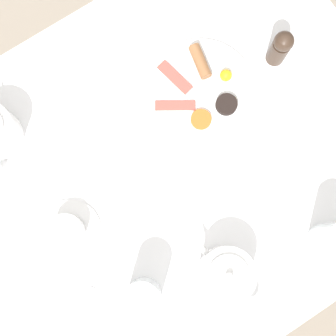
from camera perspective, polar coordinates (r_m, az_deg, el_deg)
ground_plane at (r=1.86m, az=0.00°, el=-3.49°), size 8.00×8.00×0.00m
table at (r=1.21m, az=0.00°, el=-0.61°), size 0.95×1.18×0.73m
breakfast_plate at (r=1.18m, az=4.12°, el=9.39°), size 0.28×0.28×0.04m
teapot_far at (r=1.09m, az=7.13°, el=-12.76°), size 0.21×0.13×0.12m
teacup_with_saucer_left at (r=1.13m, az=-12.10°, el=-7.77°), size 0.15×0.15×0.06m
water_glass_tall at (r=1.07m, az=-3.10°, el=-15.51°), size 0.08×0.08×0.12m
wine_glass_spare at (r=1.12m, az=19.60°, el=-8.33°), size 0.08×0.08×0.15m
salt_grinder at (r=1.19m, az=13.54°, el=14.10°), size 0.05×0.05×0.12m
knife_by_plate at (r=1.16m, az=-10.51°, el=-18.97°), size 0.15×0.16×0.00m
spoon_for_tea at (r=1.24m, az=19.46°, el=6.91°), size 0.16×0.07×0.00m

